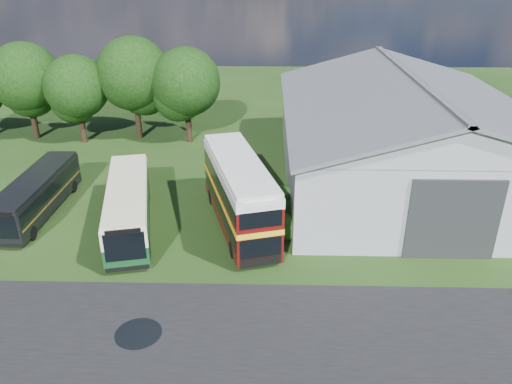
{
  "coord_description": "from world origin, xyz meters",
  "views": [
    {
      "loc": [
        4.47,
        -21.11,
        15.98
      ],
      "look_at": [
        3.74,
        8.0,
        2.21
      ],
      "focal_mm": 35.0,
      "sensor_mm": 36.0,
      "label": 1
    }
  ],
  "objects_px": {
    "storage_shed": "(405,126)",
    "bus_maroon_double": "(239,194)",
    "bus_dark_single": "(37,194)",
    "bus_green_single": "(128,206)"
  },
  "relations": [
    {
      "from": "storage_shed",
      "to": "bus_green_single",
      "type": "bearing_deg",
      "value": -155.19
    },
    {
      "from": "storage_shed",
      "to": "bus_maroon_double",
      "type": "xyz_separation_m",
      "value": [
        -12.32,
        -8.5,
        -1.86
      ]
    },
    {
      "from": "storage_shed",
      "to": "bus_maroon_double",
      "type": "height_order",
      "value": "storage_shed"
    },
    {
      "from": "bus_maroon_double",
      "to": "bus_dark_single",
      "type": "relative_size",
      "value": 1.12
    },
    {
      "from": "bus_green_single",
      "to": "bus_dark_single",
      "type": "relative_size",
      "value": 1.14
    },
    {
      "from": "bus_green_single",
      "to": "bus_dark_single",
      "type": "xyz_separation_m",
      "value": [
        -6.7,
        1.87,
        -0.16
      ]
    },
    {
      "from": "bus_green_single",
      "to": "bus_dark_single",
      "type": "bearing_deg",
      "value": 151.74
    },
    {
      "from": "bus_maroon_double",
      "to": "bus_dark_single",
      "type": "distance_m",
      "value": 13.85
    },
    {
      "from": "storage_shed",
      "to": "bus_green_single",
      "type": "distance_m",
      "value": 21.51
    },
    {
      "from": "storage_shed",
      "to": "bus_green_single",
      "type": "xyz_separation_m",
      "value": [
        -19.38,
        -8.96,
        -2.56
      ]
    }
  ]
}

